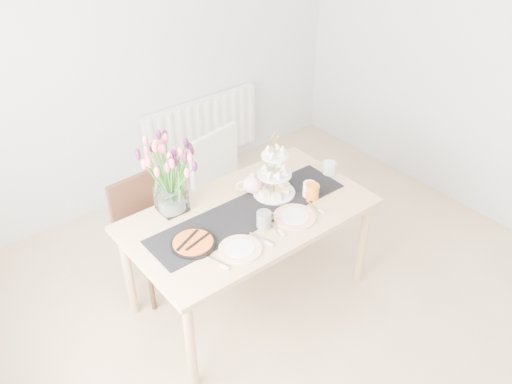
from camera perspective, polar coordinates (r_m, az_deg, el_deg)
room_shell at (r=2.97m, az=9.14°, el=2.48°), size 4.50×4.50×4.50m
radiator at (r=5.13m, az=-5.70°, el=6.53°), size 1.20×0.08×0.60m
dining_table at (r=3.57m, az=-0.72°, el=-3.14°), size 1.60×0.90×0.75m
chair_brown at (r=3.89m, az=-11.25°, el=-3.50°), size 0.44×0.44×0.85m
chair_white at (r=4.16m, az=-3.13°, el=0.95°), size 0.54×0.54×0.95m
table_runner at (r=3.52m, az=-0.73°, el=-2.11°), size 1.40×0.35×0.01m
tulip_vase at (r=3.39m, az=-9.26°, el=2.71°), size 0.62×0.62×0.53m
cake_stand at (r=3.62m, az=1.94°, el=1.35°), size 0.29×0.29×0.42m
teapot at (r=3.67m, az=-0.34°, el=0.86°), size 0.27×0.25×0.15m
cream_jug at (r=3.91m, az=7.73°, el=2.50°), size 0.11×0.11×0.09m
tart_tin at (r=3.27m, az=-6.64°, el=-5.43°), size 0.27×0.27×0.03m
mug_grey at (r=3.37m, az=0.84°, el=-2.93°), size 0.09×0.09×0.11m
mug_white at (r=3.65m, az=5.65°, el=0.24°), size 0.11×0.11×0.11m
mug_orange at (r=3.64m, az=5.94°, el=0.04°), size 0.13×0.13×0.11m
plate_left at (r=3.23m, az=-1.67°, el=-6.03°), size 0.32×0.32×0.01m
plate_right at (r=3.48m, az=4.08°, el=-2.64°), size 0.31×0.31×0.01m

